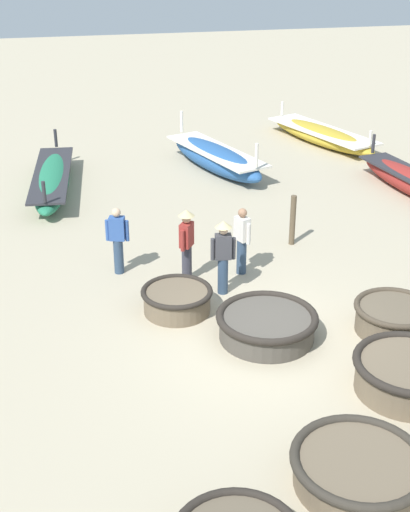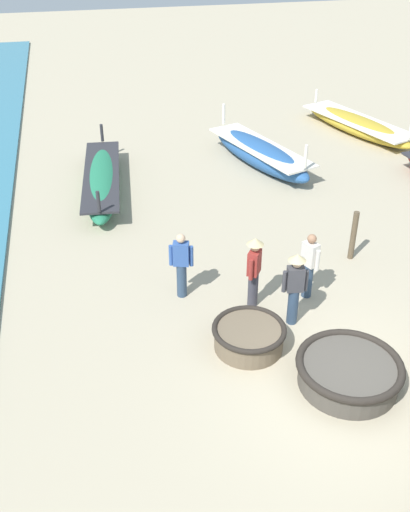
{
  "view_description": "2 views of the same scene",
  "coord_description": "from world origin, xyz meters",
  "px_view_note": "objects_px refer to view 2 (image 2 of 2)",
  "views": [
    {
      "loc": [
        -3.66,
        -11.01,
        7.3
      ],
      "look_at": [
        -0.7,
        2.23,
        0.85
      ],
      "focal_mm": 50.0,
      "sensor_mm": 36.0,
      "label": 1
    },
    {
      "loc": [
        -4.28,
        -7.2,
        7.82
      ],
      "look_at": [
        -1.95,
        3.21,
        1.18
      ],
      "focal_mm": 42.0,
      "sensor_mm": 36.0,
      "label": 2
    }
  ],
  "objects_px": {
    "coracle_center": "(349,372)",
    "mooring_post_shoreline": "(353,235)",
    "fisherman_hauling": "(254,268)",
    "long_boat_red_hull": "(358,125)",
    "fisherman_with_hat": "(181,264)",
    "long_boat_ochre_hull": "(260,154)",
    "coracle_far_left": "(249,336)",
    "fisherman_crouching": "(295,284)",
    "fisherman_standing_left": "(309,264)",
    "long_boat_white_hull": "(102,180)"
  },
  "relations": [
    {
      "from": "coracle_center",
      "to": "long_boat_white_hull",
      "type": "relative_size",
      "value": 0.35
    },
    {
      "from": "long_boat_white_hull",
      "to": "fisherman_hauling",
      "type": "distance_m",
      "value": 7.1
    },
    {
      "from": "long_boat_red_hull",
      "to": "fisherman_with_hat",
      "type": "relative_size",
      "value": 3.36
    },
    {
      "from": "coracle_center",
      "to": "mooring_post_shoreline",
      "type": "relative_size",
      "value": 1.54
    },
    {
      "from": "long_boat_white_hull",
      "to": "fisherman_with_hat",
      "type": "height_order",
      "value": "fisherman_with_hat"
    },
    {
      "from": "long_boat_ochre_hull",
      "to": "mooring_post_shoreline",
      "type": "relative_size",
      "value": 3.87
    },
    {
      "from": "fisherman_hauling",
      "to": "fisherman_with_hat",
      "type": "height_order",
      "value": "fisherman_hauling"
    },
    {
      "from": "fisherman_standing_left",
      "to": "long_boat_white_hull",
      "type": "bearing_deg",
      "value": 121.83
    },
    {
      "from": "fisherman_hauling",
      "to": "mooring_post_shoreline",
      "type": "distance_m",
      "value": 3.2
    },
    {
      "from": "fisherman_hauling",
      "to": "mooring_post_shoreline",
      "type": "height_order",
      "value": "fisherman_hauling"
    },
    {
      "from": "mooring_post_shoreline",
      "to": "long_boat_ochre_hull",
      "type": "bearing_deg",
      "value": 94.84
    },
    {
      "from": "mooring_post_shoreline",
      "to": "fisherman_standing_left",
      "type": "bearing_deg",
      "value": -142.31
    },
    {
      "from": "long_boat_white_hull",
      "to": "fisherman_crouching",
      "type": "height_order",
      "value": "fisherman_crouching"
    },
    {
      "from": "fisherman_crouching",
      "to": "fisherman_with_hat",
      "type": "distance_m",
      "value": 2.52
    },
    {
      "from": "fisherman_standing_left",
      "to": "fisherman_hauling",
      "type": "xyz_separation_m",
      "value": [
        -1.27,
        -0.05,
        0.12
      ]
    },
    {
      "from": "fisherman_with_hat",
      "to": "mooring_post_shoreline",
      "type": "distance_m",
      "value": 4.38
    },
    {
      "from": "long_boat_red_hull",
      "to": "coracle_center",
      "type": "bearing_deg",
      "value": -115.54
    },
    {
      "from": "long_boat_white_hull",
      "to": "mooring_post_shoreline",
      "type": "bearing_deg",
      "value": -42.65
    },
    {
      "from": "fisherman_crouching",
      "to": "fisherman_standing_left",
      "type": "bearing_deg",
      "value": 52.41
    },
    {
      "from": "long_boat_ochre_hull",
      "to": "coracle_far_left",
      "type": "bearing_deg",
      "value": -108.46
    },
    {
      "from": "long_boat_ochre_hull",
      "to": "long_boat_red_hull",
      "type": "relative_size",
      "value": 0.93
    },
    {
      "from": "coracle_far_left",
      "to": "long_boat_white_hull",
      "type": "relative_size",
      "value": 0.26
    },
    {
      "from": "long_boat_white_hull",
      "to": "fisherman_with_hat",
      "type": "distance_m",
      "value": 6.01
    },
    {
      "from": "coracle_center",
      "to": "mooring_post_shoreline",
      "type": "bearing_deg",
      "value": 64.96
    },
    {
      "from": "fisherman_hauling",
      "to": "mooring_post_shoreline",
      "type": "relative_size",
      "value": 1.32
    },
    {
      "from": "fisherman_standing_left",
      "to": "fisherman_hauling",
      "type": "distance_m",
      "value": 1.27
    },
    {
      "from": "coracle_center",
      "to": "fisherman_with_hat",
      "type": "xyz_separation_m",
      "value": [
        -2.44,
        3.41,
        0.54
      ]
    },
    {
      "from": "fisherman_with_hat",
      "to": "mooring_post_shoreline",
      "type": "bearing_deg",
      "value": 8.42
    },
    {
      "from": "coracle_center",
      "to": "long_boat_ochre_hull",
      "type": "xyz_separation_m",
      "value": [
        1.39,
        9.99,
        0.12
      ]
    },
    {
      "from": "coracle_center",
      "to": "fisherman_hauling",
      "type": "xyz_separation_m",
      "value": [
        -1.01,
        2.73,
        0.66
      ]
    },
    {
      "from": "long_boat_white_hull",
      "to": "long_boat_red_hull",
      "type": "xyz_separation_m",
      "value": [
        9.53,
        2.85,
        -0.04
      ]
    },
    {
      "from": "fisherman_crouching",
      "to": "long_boat_red_hull",
      "type": "bearing_deg",
      "value": 58.72
    },
    {
      "from": "long_boat_red_hull",
      "to": "fisherman_standing_left",
      "type": "distance_m",
      "value": 10.83
    },
    {
      "from": "fisherman_with_hat",
      "to": "coracle_far_left",
      "type": "bearing_deg",
      "value": -64.72
    },
    {
      "from": "fisherman_standing_left",
      "to": "fisherman_with_hat",
      "type": "bearing_deg",
      "value": 167.04
    },
    {
      "from": "fisherman_standing_left",
      "to": "fisherman_hauling",
      "type": "bearing_deg",
      "value": -177.52
    },
    {
      "from": "fisherman_crouching",
      "to": "fisherman_hauling",
      "type": "relative_size",
      "value": 1.0
    },
    {
      "from": "long_boat_red_hull",
      "to": "fisherman_hauling",
      "type": "height_order",
      "value": "fisherman_hauling"
    },
    {
      "from": "long_boat_ochre_hull",
      "to": "fisherman_crouching",
      "type": "xyz_separation_m",
      "value": [
        -1.77,
        -8.03,
        0.55
      ]
    },
    {
      "from": "coracle_center",
      "to": "long_boat_red_hull",
      "type": "relative_size",
      "value": 0.37
    },
    {
      "from": "long_boat_ochre_hull",
      "to": "long_boat_red_hull",
      "type": "xyz_separation_m",
      "value": [
        4.39,
        2.11,
        -0.11
      ]
    },
    {
      "from": "coracle_far_left",
      "to": "mooring_post_shoreline",
      "type": "height_order",
      "value": "mooring_post_shoreline"
    },
    {
      "from": "fisherman_with_hat",
      "to": "mooring_post_shoreline",
      "type": "relative_size",
      "value": 1.24
    },
    {
      "from": "long_boat_ochre_hull",
      "to": "fisherman_with_hat",
      "type": "height_order",
      "value": "fisherman_with_hat"
    },
    {
      "from": "long_boat_white_hull",
      "to": "mooring_post_shoreline",
      "type": "distance_m",
      "value": 7.68
    },
    {
      "from": "long_boat_white_hull",
      "to": "fisherman_standing_left",
      "type": "height_order",
      "value": "fisherman_standing_left"
    },
    {
      "from": "fisherman_crouching",
      "to": "mooring_post_shoreline",
      "type": "distance_m",
      "value": 3.1
    },
    {
      "from": "fisherman_crouching",
      "to": "mooring_post_shoreline",
      "type": "bearing_deg",
      "value": 42.63
    },
    {
      "from": "fisherman_with_hat",
      "to": "coracle_center",
      "type": "bearing_deg",
      "value": -54.4
    },
    {
      "from": "coracle_far_left",
      "to": "coracle_center",
      "type": "xyz_separation_m",
      "value": [
        1.48,
        -1.38,
        0.02
      ]
    }
  ]
}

